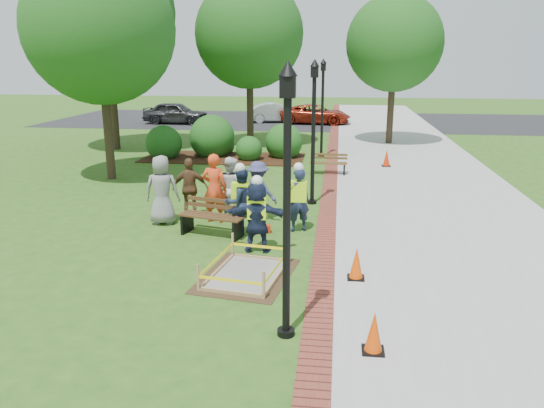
# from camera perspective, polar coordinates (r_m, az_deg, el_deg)

# --- Properties ---
(ground) EXTENTS (100.00, 100.00, 0.00)m
(ground) POSITION_cam_1_polar(r_m,az_deg,el_deg) (11.60, -3.21, -6.26)
(ground) COLOR #285116
(ground) RESTS_ON ground
(sidewalk) EXTENTS (6.00, 60.00, 0.02)m
(sidewalk) POSITION_cam_1_polar(r_m,az_deg,el_deg) (21.25, 15.19, 3.31)
(sidewalk) COLOR #9E9E99
(sidewalk) RESTS_ON ground
(brick_edging) EXTENTS (0.50, 60.00, 0.03)m
(brick_edging) POSITION_cam_1_polar(r_m,az_deg,el_deg) (21.03, 6.38, 3.65)
(brick_edging) COLOR maroon
(brick_edging) RESTS_ON ground
(mulch_bed) EXTENTS (7.00, 3.00, 0.05)m
(mulch_bed) POSITION_cam_1_polar(r_m,az_deg,el_deg) (23.52, -5.22, 4.96)
(mulch_bed) COLOR #381E0F
(mulch_bed) RESTS_ON ground
(parking_lot) EXTENTS (36.00, 12.00, 0.01)m
(parking_lot) POSITION_cam_1_polar(r_m,az_deg,el_deg) (37.89, 4.15, 8.95)
(parking_lot) COLOR black
(parking_lot) RESTS_ON ground
(wet_concrete_pad) EXTENTS (2.04, 2.54, 0.55)m
(wet_concrete_pad) POSITION_cam_1_polar(r_m,az_deg,el_deg) (10.81, -2.73, -6.58)
(wet_concrete_pad) COLOR #47331E
(wet_concrete_pad) RESTS_ON ground
(bench_near) EXTENTS (1.73, 0.95, 0.89)m
(bench_near) POSITION_cam_1_polar(r_m,az_deg,el_deg) (13.27, -6.44, -2.20)
(bench_near) COLOR #55371D
(bench_near) RESTS_ON ground
(bench_far) EXTENTS (1.44, 0.55, 0.76)m
(bench_far) POSITION_cam_1_polar(r_m,az_deg,el_deg) (20.31, 6.06, 3.90)
(bench_far) COLOR brown
(bench_far) RESTS_ON ground
(cone_front) EXTENTS (0.34, 0.34, 0.67)m
(cone_front) POSITION_cam_1_polar(r_m,az_deg,el_deg) (8.28, 10.91, -13.49)
(cone_front) COLOR black
(cone_front) RESTS_ON ground
(cone_back) EXTENTS (0.34, 0.34, 0.67)m
(cone_back) POSITION_cam_1_polar(r_m,az_deg,el_deg) (10.74, 9.06, -6.40)
(cone_back) COLOR black
(cone_back) RESTS_ON ground
(cone_far) EXTENTS (0.35, 0.35, 0.69)m
(cone_far) POSITION_cam_1_polar(r_m,az_deg,el_deg) (22.07, 12.22, 4.80)
(cone_far) COLOR black
(cone_far) RESTS_ON ground
(toolbox) EXTENTS (0.40, 0.27, 0.19)m
(toolbox) POSITION_cam_1_polar(r_m,az_deg,el_deg) (13.47, -0.96, -2.68)
(toolbox) COLOR #B8240E
(toolbox) RESTS_ON ground
(lamp_near) EXTENTS (0.28, 0.28, 4.26)m
(lamp_near) POSITION_cam_1_polar(r_m,az_deg,el_deg) (7.84, 1.63, 2.11)
(lamp_near) COLOR black
(lamp_near) RESTS_ON ground
(lamp_mid) EXTENTS (0.28, 0.28, 4.26)m
(lamp_mid) POSITION_cam_1_polar(r_m,az_deg,el_deg) (15.71, 4.49, 8.82)
(lamp_mid) COLOR black
(lamp_mid) RESTS_ON ground
(lamp_far) EXTENTS (0.28, 0.28, 4.26)m
(lamp_far) POSITION_cam_1_polar(r_m,az_deg,el_deg) (23.67, 5.46, 11.03)
(lamp_far) COLOR black
(lamp_far) RESTS_ON ground
(tree_left) EXTENTS (5.13, 5.13, 7.80)m
(tree_left) POSITION_cam_1_polar(r_m,az_deg,el_deg) (19.88, -18.05, 17.46)
(tree_left) COLOR #3D2D1E
(tree_left) RESTS_ON ground
(tree_back) EXTENTS (5.22, 5.22, 8.00)m
(tree_back) POSITION_cam_1_polar(r_m,az_deg,el_deg) (26.79, -2.46, 17.80)
(tree_back) COLOR #3D2D1E
(tree_back) RESTS_ON ground
(tree_right) EXTENTS (4.76, 4.76, 7.36)m
(tree_right) POSITION_cam_1_polar(r_m,az_deg,el_deg) (27.99, 13.04, 16.49)
(tree_right) COLOR #3D2D1E
(tree_right) RESTS_ON ground
(tree_far) EXTENTS (6.21, 6.21, 9.38)m
(tree_far) POSITION_cam_1_polar(r_m,az_deg,el_deg) (26.63, -17.40, 19.06)
(tree_far) COLOR #3D2D1E
(tree_far) RESTS_ON ground
(shrub_a) EXTENTS (1.58, 1.58, 1.58)m
(shrub_a) POSITION_cam_1_polar(r_m,az_deg,el_deg) (23.92, -11.48, 4.84)
(shrub_a) COLOR #1C4C15
(shrub_a) RESTS_ON ground
(shrub_b) EXTENTS (2.01, 2.01, 2.01)m
(shrub_b) POSITION_cam_1_polar(r_m,az_deg,el_deg) (24.11, -6.41, 5.13)
(shrub_b) COLOR #1C4C15
(shrub_b) RESTS_ON ground
(shrub_c) EXTENTS (1.14, 1.14, 1.14)m
(shrub_c) POSITION_cam_1_polar(r_m,az_deg,el_deg) (22.99, -2.49, 4.71)
(shrub_c) COLOR #1C4C15
(shrub_c) RESTS_ON ground
(shrub_d) EXTENTS (1.63, 1.63, 1.63)m
(shrub_d) POSITION_cam_1_polar(r_m,az_deg,el_deg) (23.61, 1.27, 5.01)
(shrub_d) COLOR #1C4C15
(shrub_d) RESTS_ON ground
(shrub_e) EXTENTS (0.93, 0.93, 0.93)m
(shrub_e) POSITION_cam_1_polar(r_m,az_deg,el_deg) (24.70, -5.11, 5.42)
(shrub_e) COLOR #1C4C15
(shrub_e) RESTS_ON ground
(casual_person_a) EXTENTS (0.62, 0.43, 1.84)m
(casual_person_a) POSITION_cam_1_polar(r_m,az_deg,el_deg) (14.26, -11.75, 1.48)
(casual_person_a) COLOR gray
(casual_person_a) RESTS_ON ground
(casual_person_b) EXTENTS (0.63, 0.44, 1.86)m
(casual_person_b) POSITION_cam_1_polar(r_m,az_deg,el_deg) (14.21, -6.21, 1.70)
(casual_person_b) COLOR #F3431C
(casual_person_b) RESTS_ON ground
(casual_person_c) EXTENTS (0.65, 0.61, 1.72)m
(casual_person_c) POSITION_cam_1_polar(r_m,az_deg,el_deg) (14.49, -4.45, 1.72)
(casual_person_c) COLOR silver
(casual_person_c) RESTS_ON ground
(casual_person_d) EXTENTS (0.58, 0.43, 1.65)m
(casual_person_d) POSITION_cam_1_polar(r_m,az_deg,el_deg) (14.74, -8.79, 1.70)
(casual_person_d) COLOR brown
(casual_person_d) RESTS_ON ground
(casual_person_e) EXTENTS (0.60, 0.47, 1.64)m
(casual_person_e) POSITION_cam_1_polar(r_m,az_deg,el_deg) (14.22, -1.52, 1.34)
(casual_person_e) COLOR #383B62
(casual_person_e) RESTS_ON ground
(hivis_worker_a) EXTENTS (0.53, 0.35, 1.78)m
(hivis_worker_a) POSITION_cam_1_polar(r_m,az_deg,el_deg) (11.94, -1.60, -1.08)
(hivis_worker_a) COLOR #192342
(hivis_worker_a) RESTS_ON ground
(hivis_worker_b) EXTENTS (0.61, 0.51, 1.78)m
(hivis_worker_b) POSITION_cam_1_polar(r_m,az_deg,el_deg) (13.37, 2.84, 0.72)
(hivis_worker_b) COLOR #1C214A
(hivis_worker_b) RESTS_ON ground
(hivis_worker_c) EXTENTS (0.64, 0.58, 1.83)m
(hivis_worker_c) POSITION_cam_1_polar(r_m,az_deg,el_deg) (13.08, -3.41, 0.47)
(hivis_worker_c) COLOR #1A2444
(hivis_worker_c) RESTS_ON ground
(parked_car_a) EXTENTS (2.29, 4.93, 1.58)m
(parked_car_a) POSITION_cam_1_polar(r_m,az_deg,el_deg) (36.53, -10.26, 8.49)
(parked_car_a) COLOR #2B2A2D
(parked_car_a) RESTS_ON ground
(parked_car_b) EXTENTS (2.86, 4.67, 1.42)m
(parked_car_b) POSITION_cam_1_polar(r_m,az_deg,el_deg) (36.79, 0.43, 8.79)
(parked_car_b) COLOR #B7B8BC
(parked_car_b) RESTS_ON ground
(parked_car_c) EXTENTS (2.21, 4.42, 1.39)m
(parked_car_c) POSITION_cam_1_polar(r_m,az_deg,el_deg) (36.03, 4.68, 8.59)
(parked_car_c) COLOR #9F2714
(parked_car_c) RESTS_ON ground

